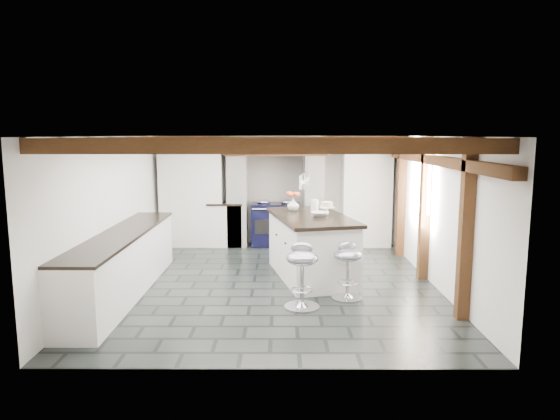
{
  "coord_description": "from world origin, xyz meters",
  "views": [
    {
      "loc": [
        0.12,
        -7.69,
        2.32
      ],
      "look_at": [
        0.1,
        0.4,
        1.1
      ],
      "focal_mm": 32.0,
      "sensor_mm": 36.0,
      "label": 1
    }
  ],
  "objects_px": {
    "range_cooker": "(276,224)",
    "kitchen_island": "(311,246)",
    "bar_stool_far": "(302,268)",
    "bar_stool_near": "(347,264)"
  },
  "relations": [
    {
      "from": "bar_stool_far",
      "to": "range_cooker",
      "type": "bearing_deg",
      "value": 107.12
    },
    {
      "from": "bar_stool_near",
      "to": "bar_stool_far",
      "type": "height_order",
      "value": "bar_stool_far"
    },
    {
      "from": "range_cooker",
      "to": "kitchen_island",
      "type": "xyz_separation_m",
      "value": [
        0.61,
        -2.39,
        0.06
      ]
    },
    {
      "from": "bar_stool_far",
      "to": "kitchen_island",
      "type": "bearing_deg",
      "value": 93.39
    },
    {
      "from": "range_cooker",
      "to": "bar_stool_near",
      "type": "relative_size",
      "value": 1.22
    },
    {
      "from": "range_cooker",
      "to": "bar_stool_far",
      "type": "distance_m",
      "value": 3.91
    },
    {
      "from": "kitchen_island",
      "to": "bar_stool_near",
      "type": "relative_size",
      "value": 2.77
    },
    {
      "from": "range_cooker",
      "to": "kitchen_island",
      "type": "height_order",
      "value": "kitchen_island"
    },
    {
      "from": "range_cooker",
      "to": "kitchen_island",
      "type": "bearing_deg",
      "value": -75.76
    },
    {
      "from": "bar_stool_near",
      "to": "bar_stool_far",
      "type": "xyz_separation_m",
      "value": [
        -0.65,
        -0.38,
        0.04
      ]
    }
  ]
}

